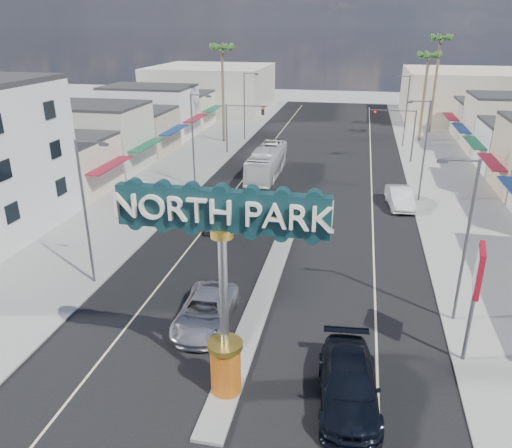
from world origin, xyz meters
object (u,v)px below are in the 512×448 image
at_px(car_parked_left, 218,219).
at_px(traffic_signal_left, 241,119).
at_px(suv_left, 206,311).
at_px(palm_right_far, 440,44).
at_px(streetlight_r_far, 405,108).
at_px(streetlight_l_mid, 194,136).
at_px(streetlight_r_near, 464,235).
at_px(traffic_signal_right, 398,125).
at_px(streetlight_l_far, 245,103).
at_px(car_parked_right, 400,197).
at_px(city_bus, 267,162).
at_px(streetlight_l_near, 87,206).
at_px(gateway_sign, 223,272).
at_px(palm_left_far, 222,53).
at_px(bank_pylon_sign, 478,277).
at_px(palm_right_mid, 428,60).
at_px(suv_right, 348,384).
at_px(streetlight_r_mid, 423,146).

bearing_deg(car_parked_left, traffic_signal_left, 91.94).
bearing_deg(suv_left, palm_right_far, 69.79).
relative_size(streetlight_r_far, palm_right_far, 0.64).
bearing_deg(traffic_signal_left, streetlight_l_mid, -95.10).
height_order(traffic_signal_left, streetlight_r_near, streetlight_r_near).
bearing_deg(traffic_signal_right, streetlight_l_far, 157.80).
relative_size(streetlight_l_far, car_parked_right, 1.71).
bearing_deg(car_parked_left, city_bus, 78.60).
relative_size(streetlight_l_near, suv_left, 1.54).
bearing_deg(streetlight_l_near, suv_left, -20.62).
bearing_deg(gateway_sign, streetlight_r_far, 78.22).
relative_size(streetlight_r_near, car_parked_left, 2.15).
bearing_deg(palm_left_far, car_parked_right, -45.04).
bearing_deg(bank_pylon_sign, streetlight_r_near, 100.82).
distance_m(gateway_sign, suv_left, 7.56).
bearing_deg(palm_right_mid, gateway_sign, -103.53).
bearing_deg(streetlight_r_near, streetlight_l_mid, 136.21).
height_order(streetlight_l_far, palm_right_mid, palm_right_mid).
distance_m(streetlight_l_near, suv_right, 17.81).
relative_size(palm_left_far, bank_pylon_sign, 2.25).
bearing_deg(suv_right, streetlight_r_near, 50.12).
xyz_separation_m(gateway_sign, traffic_signal_left, (-9.18, 42.02, -1.65)).
distance_m(streetlight_l_far, suv_left, 45.91).
bearing_deg(streetlight_r_mid, car_parked_left, -148.64).
height_order(suv_left, bank_pylon_sign, bank_pylon_sign).
distance_m(palm_left_far, suv_right, 51.92).
distance_m(streetlight_l_far, streetlight_r_mid, 30.32).
relative_size(city_bus, bank_pylon_sign, 1.88).
height_order(traffic_signal_right, city_bus, traffic_signal_right).
height_order(traffic_signal_left, streetlight_r_mid, streetlight_r_mid).
height_order(traffic_signal_right, suv_left, traffic_signal_right).
relative_size(streetlight_r_mid, streetlight_r_far, 1.00).
distance_m(traffic_signal_right, streetlight_r_far, 8.14).
bearing_deg(palm_right_far, traffic_signal_right, -107.90).
bearing_deg(traffic_signal_right, streetlight_l_near, -119.99).
bearing_deg(city_bus, streetlight_r_near, -59.02).
bearing_deg(traffic_signal_right, gateway_sign, -102.33).
distance_m(streetlight_l_near, palm_right_far, 58.35).
bearing_deg(palm_left_far, bank_pylon_sign, -61.66).
relative_size(car_parked_right, city_bus, 0.48).
distance_m(palm_right_mid, palm_right_far, 6.57).
height_order(gateway_sign, streetlight_l_near, gateway_sign).
height_order(traffic_signal_left, streetlight_r_far, streetlight_r_far).
bearing_deg(traffic_signal_left, palm_left_far, 122.43).
bearing_deg(gateway_sign, streetlight_r_near, 37.55).
xyz_separation_m(streetlight_l_mid, car_parked_left, (4.93, -9.71, -4.35)).
bearing_deg(streetlight_r_mid, city_bus, 160.93).
distance_m(traffic_signal_right, palm_right_far, 20.59).
xyz_separation_m(traffic_signal_left, city_bus, (4.85, -8.89, -2.75)).
bearing_deg(streetlight_r_mid, streetlight_l_near, -136.21).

